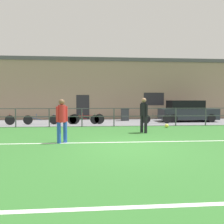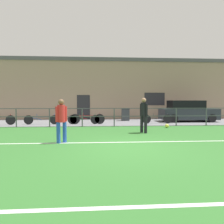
{
  "view_description": "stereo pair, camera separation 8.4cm",
  "coord_description": "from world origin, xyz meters",
  "px_view_note": "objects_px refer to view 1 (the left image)",
  "views": [
    {
      "loc": [
        -1.1,
        -6.89,
        1.6
      ],
      "look_at": [
        -0.28,
        3.95,
        1.01
      ],
      "focal_mm": 33.11,
      "sensor_mm": 36.0,
      "label": 1
    },
    {
      "loc": [
        -1.02,
        -6.9,
        1.6
      ],
      "look_at": [
        -0.28,
        3.95,
        1.01
      ],
      "focal_mm": 33.11,
      "sensor_mm": 36.0,
      "label": 2
    }
  ],
  "objects_px": {
    "bicycle_parked_4": "(156,119)",
    "trash_bin_0": "(125,114)",
    "bicycle_parked_3": "(83,119)",
    "bicycle_parked_1": "(87,119)",
    "player_goalkeeper": "(144,113)",
    "player_striker": "(62,118)",
    "soccer_ball_match": "(167,126)",
    "bicycle_parked_0": "(41,120)",
    "parked_car_red": "(187,111)"
  },
  "relations": [
    {
      "from": "bicycle_parked_4",
      "to": "trash_bin_0",
      "type": "height_order",
      "value": "trash_bin_0"
    },
    {
      "from": "bicycle_parked_3",
      "to": "trash_bin_0",
      "type": "relative_size",
      "value": 2.19
    },
    {
      "from": "bicycle_parked_1",
      "to": "trash_bin_0",
      "type": "xyz_separation_m",
      "value": [
        2.92,
        2.3,
        0.14
      ]
    },
    {
      "from": "player_goalkeeper",
      "to": "player_striker",
      "type": "height_order",
      "value": "player_goalkeeper"
    },
    {
      "from": "soccer_ball_match",
      "to": "bicycle_parked_4",
      "type": "bearing_deg",
      "value": 89.97
    },
    {
      "from": "bicycle_parked_0",
      "to": "bicycle_parked_1",
      "type": "bearing_deg",
      "value": 0.0
    },
    {
      "from": "soccer_ball_match",
      "to": "player_striker",
      "type": "bearing_deg",
      "value": -143.64
    },
    {
      "from": "bicycle_parked_0",
      "to": "bicycle_parked_4",
      "type": "height_order",
      "value": "bicycle_parked_4"
    },
    {
      "from": "bicycle_parked_1",
      "to": "trash_bin_0",
      "type": "height_order",
      "value": "trash_bin_0"
    },
    {
      "from": "bicycle_parked_4",
      "to": "trash_bin_0",
      "type": "xyz_separation_m",
      "value": [
        -1.91,
        2.3,
        0.17
      ]
    },
    {
      "from": "soccer_ball_match",
      "to": "parked_car_red",
      "type": "relative_size",
      "value": 0.05
    },
    {
      "from": "player_striker",
      "to": "bicycle_parked_3",
      "type": "xyz_separation_m",
      "value": [
        0.41,
        6.16,
        -0.61
      ]
    },
    {
      "from": "bicycle_parked_0",
      "to": "bicycle_parked_1",
      "type": "height_order",
      "value": "bicycle_parked_1"
    },
    {
      "from": "parked_car_red",
      "to": "bicycle_parked_4",
      "type": "relative_size",
      "value": 1.99
    },
    {
      "from": "bicycle_parked_1",
      "to": "bicycle_parked_4",
      "type": "bearing_deg",
      "value": -0.0
    },
    {
      "from": "soccer_ball_match",
      "to": "bicycle_parked_1",
      "type": "xyz_separation_m",
      "value": [
        -4.83,
        2.11,
        0.26
      ]
    },
    {
      "from": "soccer_ball_match",
      "to": "bicycle_parked_4",
      "type": "xyz_separation_m",
      "value": [
        0.0,
        2.11,
        0.23
      ]
    },
    {
      "from": "bicycle_parked_0",
      "to": "bicycle_parked_3",
      "type": "relative_size",
      "value": 1.08
    },
    {
      "from": "soccer_ball_match",
      "to": "bicycle_parked_1",
      "type": "height_order",
      "value": "bicycle_parked_1"
    },
    {
      "from": "soccer_ball_match",
      "to": "trash_bin_0",
      "type": "xyz_separation_m",
      "value": [
        -1.91,
        4.41,
        0.4
      ]
    },
    {
      "from": "bicycle_parked_4",
      "to": "trash_bin_0",
      "type": "relative_size",
      "value": 2.16
    },
    {
      "from": "parked_car_red",
      "to": "bicycle_parked_0",
      "type": "distance_m",
      "value": 10.78
    },
    {
      "from": "bicycle_parked_0",
      "to": "trash_bin_0",
      "type": "relative_size",
      "value": 2.36
    },
    {
      "from": "player_goalkeeper",
      "to": "bicycle_parked_0",
      "type": "xyz_separation_m",
      "value": [
        -6.08,
        3.97,
        -0.65
      ]
    },
    {
      "from": "player_striker",
      "to": "bicycle_parked_4",
      "type": "bearing_deg",
      "value": -162.06
    },
    {
      "from": "bicycle_parked_1",
      "to": "trash_bin_0",
      "type": "relative_size",
      "value": 2.4
    },
    {
      "from": "bicycle_parked_3",
      "to": "trash_bin_0",
      "type": "height_order",
      "value": "trash_bin_0"
    },
    {
      "from": "bicycle_parked_0",
      "to": "bicycle_parked_4",
      "type": "bearing_deg",
      "value": -0.0
    },
    {
      "from": "player_goalkeeper",
      "to": "soccer_ball_match",
      "type": "bearing_deg",
      "value": -80.33
    },
    {
      "from": "trash_bin_0",
      "to": "bicycle_parked_0",
      "type": "bearing_deg",
      "value": -159.03
    },
    {
      "from": "soccer_ball_match",
      "to": "bicycle_parked_4",
      "type": "height_order",
      "value": "bicycle_parked_4"
    },
    {
      "from": "bicycle_parked_1",
      "to": "bicycle_parked_4",
      "type": "relative_size",
      "value": 1.11
    },
    {
      "from": "soccer_ball_match",
      "to": "bicycle_parked_1",
      "type": "bearing_deg",
      "value": 156.43
    },
    {
      "from": "player_striker",
      "to": "bicycle_parked_4",
      "type": "relative_size",
      "value": 0.78
    },
    {
      "from": "bicycle_parked_1",
      "to": "bicycle_parked_3",
      "type": "xyz_separation_m",
      "value": [
        -0.25,
        -0.0,
        -0.04
      ]
    },
    {
      "from": "player_striker",
      "to": "bicycle_parked_4",
      "type": "height_order",
      "value": "player_striker"
    },
    {
      "from": "parked_car_red",
      "to": "bicycle_parked_0",
      "type": "bearing_deg",
      "value": -172.97
    },
    {
      "from": "soccer_ball_match",
      "to": "trash_bin_0",
      "type": "bearing_deg",
      "value": 113.45
    },
    {
      "from": "bicycle_parked_1",
      "to": "bicycle_parked_3",
      "type": "relative_size",
      "value": 1.1
    },
    {
      "from": "bicycle_parked_1",
      "to": "bicycle_parked_3",
      "type": "bearing_deg",
      "value": -180.0
    },
    {
      "from": "player_goalkeeper",
      "to": "trash_bin_0",
      "type": "relative_size",
      "value": 1.77
    },
    {
      "from": "player_goalkeeper",
      "to": "bicycle_parked_3",
      "type": "bearing_deg",
      "value": 3.56
    },
    {
      "from": "bicycle_parked_4",
      "to": "trash_bin_0",
      "type": "distance_m",
      "value": 2.99
    },
    {
      "from": "player_striker",
      "to": "soccer_ball_match",
      "type": "xyz_separation_m",
      "value": [
        5.5,
        4.05,
        -0.83
      ]
    },
    {
      "from": "player_goalkeeper",
      "to": "bicycle_parked_1",
      "type": "bearing_deg",
      "value": 1.32
    },
    {
      "from": "parked_car_red",
      "to": "player_striker",
      "type": "bearing_deg",
      "value": -137.92
    },
    {
      "from": "trash_bin_0",
      "to": "bicycle_parked_4",
      "type": "bearing_deg",
      "value": -50.23
    },
    {
      "from": "bicycle_parked_1",
      "to": "bicycle_parked_4",
      "type": "distance_m",
      "value": 4.84
    },
    {
      "from": "bicycle_parked_0",
      "to": "parked_car_red",
      "type": "bearing_deg",
      "value": 7.03
    },
    {
      "from": "bicycle_parked_0",
      "to": "bicycle_parked_3",
      "type": "height_order",
      "value": "bicycle_parked_0"
    }
  ]
}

